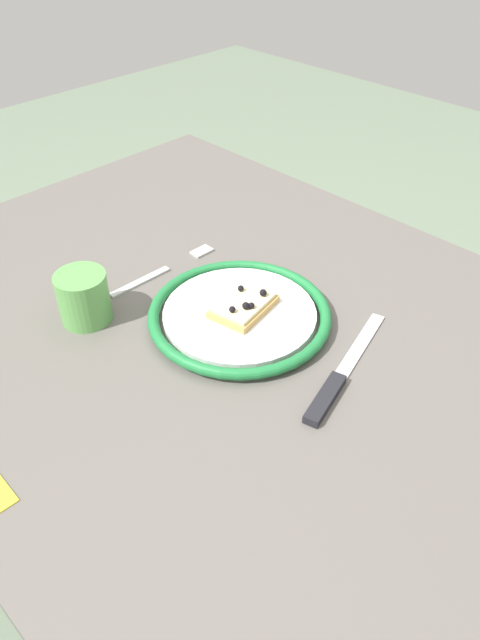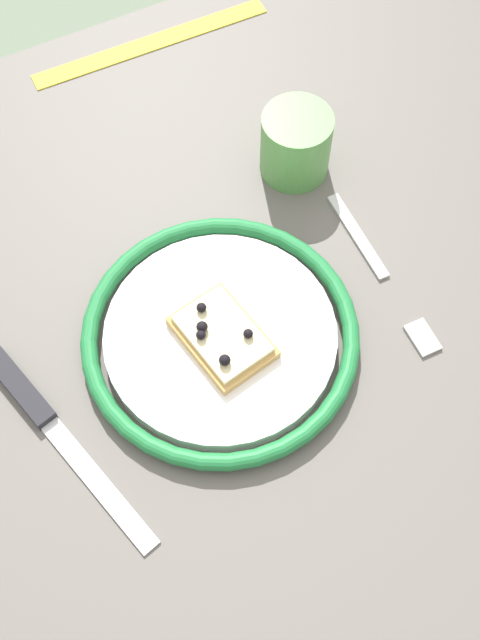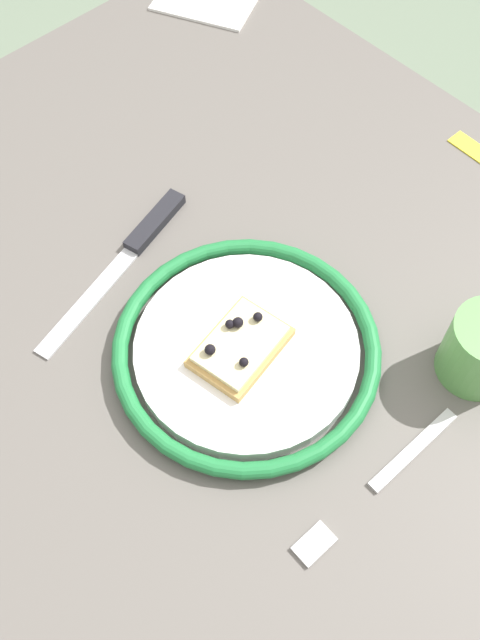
{
  "view_description": "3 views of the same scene",
  "coord_description": "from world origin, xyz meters",
  "px_view_note": "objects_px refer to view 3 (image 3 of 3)",
  "views": [
    {
      "loc": [
        0.49,
        -0.45,
        1.24
      ],
      "look_at": [
        0.04,
        -0.01,
        0.73
      ],
      "focal_mm": 33.07,
      "sensor_mm": 36.0,
      "label": 1
    },
    {
      "loc": [
        0.15,
        0.33,
        1.4
      ],
      "look_at": [
        -0.0,
        0.02,
        0.73
      ],
      "focal_mm": 45.7,
      "sensor_mm": 36.0,
      "label": 2
    },
    {
      "loc": [
        -0.22,
        0.25,
        1.33
      ],
      "look_at": [
        0.05,
        -0.0,
        0.71
      ],
      "focal_mm": 39.92,
      "sensor_mm": 36.0,
      "label": 3
    }
  ],
  "objects_px": {
    "dining_table": "(269,392)",
    "pizza_slice_near": "(240,346)",
    "knife": "(138,243)",
    "fork": "(378,484)",
    "plate": "(246,349)"
  },
  "relations": [
    {
      "from": "dining_table",
      "to": "plate",
      "type": "xyz_separation_m",
      "value": [
        0.02,
        0.02,
        0.09
      ]
    },
    {
      "from": "plate",
      "to": "knife",
      "type": "bearing_deg",
      "value": -2.03
    },
    {
      "from": "knife",
      "to": "pizza_slice_near",
      "type": "bearing_deg",
      "value": 175.69
    },
    {
      "from": "plate",
      "to": "fork",
      "type": "height_order",
      "value": "plate"
    },
    {
      "from": "knife",
      "to": "dining_table",
      "type": "bearing_deg",
      "value": -176.82
    },
    {
      "from": "fork",
      "to": "pizza_slice_near",
      "type": "bearing_deg",
      "value": 0.95
    },
    {
      "from": "dining_table",
      "to": "pizza_slice_near",
      "type": "relative_size",
      "value": 10.83
    },
    {
      "from": "fork",
      "to": "dining_table",
      "type": "bearing_deg",
      "value": -7.74
    },
    {
      "from": "pizza_slice_near",
      "to": "knife",
      "type": "bearing_deg",
      "value": -4.31
    },
    {
      "from": "plate",
      "to": "pizza_slice_near",
      "type": "relative_size",
      "value": 2.56
    },
    {
      "from": "plate",
      "to": "fork",
      "type": "relative_size",
      "value": 1.31
    },
    {
      "from": "pizza_slice_near",
      "to": "knife",
      "type": "relative_size",
      "value": 0.44
    },
    {
      "from": "dining_table",
      "to": "pizza_slice_near",
      "type": "distance_m",
      "value": 0.11
    },
    {
      "from": "dining_table",
      "to": "fork",
      "type": "xyz_separation_m",
      "value": [
        -0.16,
        0.02,
        0.08
      ]
    },
    {
      "from": "dining_table",
      "to": "plate",
      "type": "bearing_deg",
      "value": 43.1
    }
  ]
}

